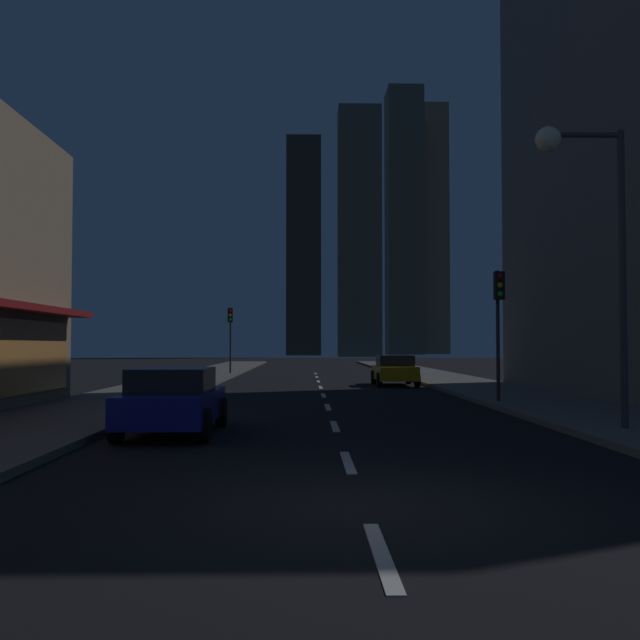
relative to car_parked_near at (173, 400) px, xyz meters
The scene contains 14 objects.
ground_plane 25.26m from the car_parked_near, 81.80° to the left, with size 78.00×136.00×0.10m, color black.
sidewalk_right 27.15m from the car_parked_near, 67.01° to the left, with size 4.00×76.00×0.15m, color #605E59.
sidewalk_left 25.22m from the car_parked_near, 97.75° to the left, with size 4.00×76.00×0.15m, color #605E59.
lane_marking_center 12.34m from the car_parked_near, 73.01° to the left, with size 0.16×43.80×0.01m.
skyscraper_distant_tall 122.52m from the car_parked_near, 88.77° to the left, with size 6.56×8.40×41.58m, color #323025.
skyscraper_distant_mid 105.72m from the car_parked_near, 83.36° to the left, with size 7.16×5.22×41.99m, color brown.
skyscraper_distant_short 135.33m from the car_parked_near, 79.82° to the left, with size 7.29×8.26×55.08m, color #534E3E.
skyscraper_distant_slender 144.05m from the car_parked_near, 77.66° to the left, with size 6.93×7.74×54.18m, color #5D5946.
car_parked_near is the anchor object (origin of this frame).
car_parked_far 19.85m from the car_parked_near, 68.73° to the left, with size 1.98×4.24×1.45m.
fire_hydrant_far_left 14.88m from the car_parked_near, 98.90° to the left, with size 0.42×0.30×0.65m.
traffic_light_near_right 11.71m from the car_parked_near, 37.36° to the left, with size 0.32×0.48×4.20m.
traffic_light_far_left 30.02m from the car_parked_near, 93.64° to the left, with size 0.32×0.48×4.20m.
street_lamp_right 9.97m from the car_parked_near, ahead, with size 1.96×0.56×6.58m.
Camera 1 is at (-0.71, -8.65, 1.95)m, focal length 39.93 mm.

